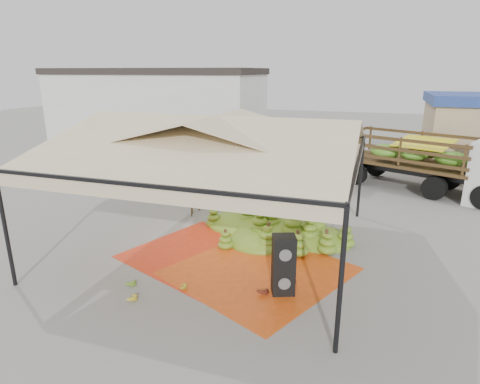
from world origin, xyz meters
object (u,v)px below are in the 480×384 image
(vendor, at_px, (264,181))
(truck_right, at_px, (439,158))
(banana_heap, at_px, (280,217))
(truck_left, at_px, (279,145))
(speaker_stack, at_px, (283,265))

(vendor, distance_m, truck_right, 7.91)
(banana_heap, relative_size, vendor, 2.81)
(vendor, xyz_separation_m, truck_right, (6.86, 3.90, 0.63))
(banana_heap, bearing_deg, truck_right, 51.10)
(truck_left, height_order, truck_right, truck_right)
(speaker_stack, distance_m, truck_right, 11.46)
(speaker_stack, height_order, vendor, vendor)
(banana_heap, height_order, speaker_stack, speaker_stack)
(banana_heap, height_order, vendor, vendor)
(banana_heap, distance_m, vendor, 3.24)
(vendor, relative_size, truck_right, 0.24)
(truck_left, relative_size, truck_right, 0.97)
(vendor, bearing_deg, speaker_stack, 123.92)
(speaker_stack, xyz_separation_m, truck_right, (4.56, 10.48, 0.83))
(vendor, bearing_deg, truck_left, -68.79)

